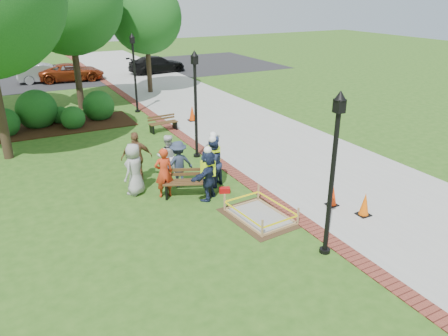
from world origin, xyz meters
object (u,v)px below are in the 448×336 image
wet_concrete_pad (260,210)px  bench_near (188,188)px  hivis_worker_c (213,162)px  lamp_near (333,164)px  hivis_worker_a (208,173)px  hivis_worker_b (213,159)px  cone_front (365,205)px

wet_concrete_pad → bench_near: bearing=118.8°
wet_concrete_pad → hivis_worker_c: 2.78m
lamp_near → wet_concrete_pad: bearing=101.6°
wet_concrete_pad → bench_near: (-1.30, 2.37, 0.05)m
bench_near → wet_concrete_pad: bearing=-61.2°
hivis_worker_a → lamp_near: bearing=-73.1°
lamp_near → hivis_worker_c: size_ratio=2.31×
wet_concrete_pad → hivis_worker_b: 2.94m
lamp_near → hivis_worker_a: size_ratio=2.35×
lamp_near → hivis_worker_c: bearing=98.3°
cone_front → hivis_worker_b: size_ratio=0.39×
hivis_worker_b → lamp_near: bearing=-83.2°
bench_near → hivis_worker_b: (1.17, 0.47, 0.67)m
wet_concrete_pad → lamp_near: lamp_near is taller
hivis_worker_a → hivis_worker_b: hivis_worker_b is taller
cone_front → hivis_worker_a: (-3.64, 3.25, 0.54)m
bench_near → lamp_near: lamp_near is taller
hivis_worker_c → hivis_worker_b: bearing=56.6°
wet_concrete_pad → cone_front: 3.15m
wet_concrete_pad → hivis_worker_a: 2.15m
wet_concrete_pad → hivis_worker_c: hivis_worker_c is taller
hivis_worker_b → wet_concrete_pad: bearing=-87.3°
hivis_worker_a → hivis_worker_c: 0.97m
hivis_worker_a → hivis_worker_c: hivis_worker_c is taller
wet_concrete_pad → hivis_worker_b: size_ratio=1.27×
cone_front → hivis_worker_b: hivis_worker_b is taller
hivis_worker_c → wet_concrete_pad: bearing=-84.7°
bench_near → hivis_worker_c: 1.27m
wet_concrete_pad → hivis_worker_c: size_ratio=1.32×
lamp_near → hivis_worker_b: (-0.62, 5.23, -1.53)m
wet_concrete_pad → hivis_worker_a: hivis_worker_a is taller
bench_near → hivis_worker_a: hivis_worker_a is taller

